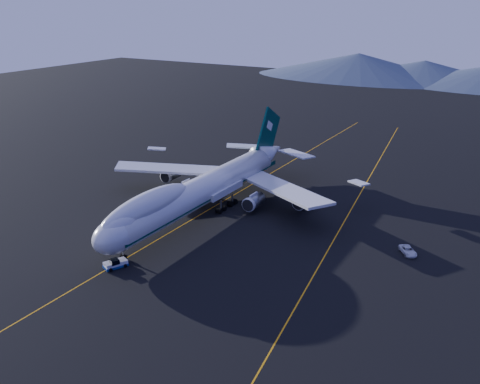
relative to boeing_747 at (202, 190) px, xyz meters
The scene contains 6 objects.
ground 5.81m from the boeing_747, 90.00° to the right, with size 500.00×500.00×0.00m, color black.
taxiway_line_main 5.80m from the boeing_747, 90.00° to the right, with size 0.25×220.00×0.01m, color orange.
taxiway_line_side 32.14m from the boeing_747, 18.38° to the left, with size 0.25×200.00×0.01m, color orange.
boeing_747 is the anchor object (origin of this frame).
pushback_tug 30.00m from the boeing_747, 88.41° to the right, with size 3.73×4.78×1.86m.
service_van 46.11m from the boeing_747, ahead, with size 2.22×4.82×1.34m, color silver.
Camera 1 is at (64.38, -93.47, 46.41)m, focal length 40.00 mm.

